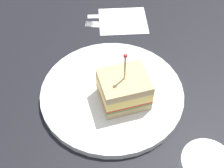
# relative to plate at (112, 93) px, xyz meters

# --- Properties ---
(ground_plane) EXTENTS (1.07, 1.07, 0.02)m
(ground_plane) POSITION_rel_plate_xyz_m (0.00, 0.00, -0.02)
(ground_plane) COLOR black
(plate) EXTENTS (0.27, 0.27, 0.01)m
(plate) POSITION_rel_plate_xyz_m (0.00, 0.00, 0.00)
(plate) COLOR white
(plate) RESTS_ON ground_plane
(sandwich_half_center) EXTENTS (0.09, 0.08, 0.12)m
(sandwich_half_center) POSITION_rel_plate_xyz_m (-0.01, 0.03, 0.04)
(sandwich_half_center) COLOR tan
(sandwich_half_center) RESTS_ON plate
(napkin) EXTENTS (0.14, 0.13, 0.00)m
(napkin) POSITION_rel_plate_xyz_m (-0.10, -0.21, -0.01)
(napkin) COLOR white
(napkin) RESTS_ON ground_plane
(fork) EXTENTS (0.13, 0.06, 0.00)m
(fork) POSITION_rel_plate_xyz_m (-0.05, -0.21, -0.00)
(fork) COLOR silver
(fork) RESTS_ON ground_plane
(knife) EXTENTS (0.12, 0.04, 0.00)m
(knife) POSITION_rel_plate_xyz_m (-0.07, -0.24, -0.00)
(knife) COLOR silver
(knife) RESTS_ON ground_plane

